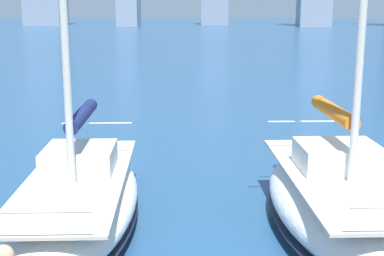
{
  "coord_description": "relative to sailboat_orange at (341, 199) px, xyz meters",
  "views": [
    {
      "loc": [
        -0.3,
        5.15,
        4.72
      ],
      "look_at": [
        0.4,
        -6.17,
        2.2
      ],
      "focal_mm": 50.0,
      "sensor_mm": 36.0,
      "label": 1
    }
  ],
  "objects": [
    {
      "name": "sailboat_navy",
      "position": [
        5.74,
        -0.07,
        -0.08
      ],
      "size": [
        3.3,
        7.59,
        10.5
      ],
      "color": "white",
      "rests_on": "ground"
    },
    {
      "name": "sailboat_orange",
      "position": [
        0.0,
        0.0,
        0.0
      ],
      "size": [
        3.51,
        7.21,
        11.54
      ],
      "color": "white",
      "rests_on": "ground"
    }
  ]
}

